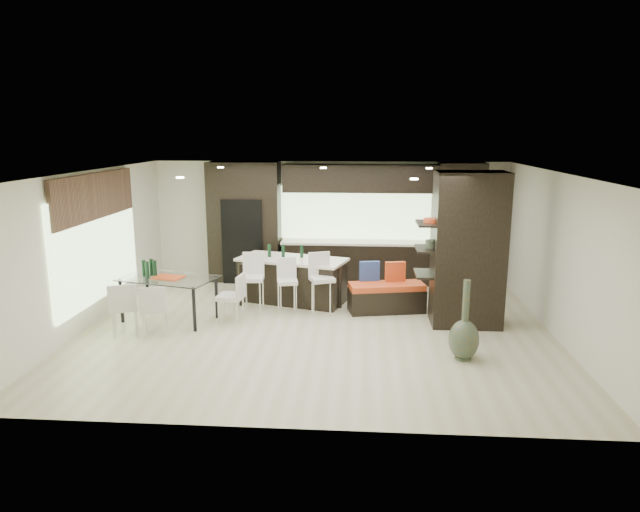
# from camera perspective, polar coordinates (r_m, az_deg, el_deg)

# --- Properties ---
(ground) EXTENTS (8.00, 8.00, 0.00)m
(ground) POSITION_cam_1_polar(r_m,az_deg,el_deg) (10.07, -0.25, -7.14)
(ground) COLOR beige
(ground) RESTS_ON ground
(back_wall) EXTENTS (8.00, 0.02, 2.70)m
(back_wall) POSITION_cam_1_polar(r_m,az_deg,el_deg) (13.14, 0.92, 3.56)
(back_wall) COLOR silver
(back_wall) RESTS_ON ground
(left_wall) EXTENTS (0.02, 7.00, 2.70)m
(left_wall) POSITION_cam_1_polar(r_m,az_deg,el_deg) (10.77, -21.99, 0.69)
(left_wall) COLOR silver
(left_wall) RESTS_ON ground
(right_wall) EXTENTS (0.02, 7.00, 2.70)m
(right_wall) POSITION_cam_1_polar(r_m,az_deg,el_deg) (10.21, 22.73, 0.03)
(right_wall) COLOR silver
(right_wall) RESTS_ON ground
(ceiling) EXTENTS (8.00, 7.00, 0.02)m
(ceiling) POSITION_cam_1_polar(r_m,az_deg,el_deg) (9.51, -0.27, 8.38)
(ceiling) COLOR white
(ceiling) RESTS_ON ground
(window_left) EXTENTS (0.04, 3.20, 1.90)m
(window_left) POSITION_cam_1_polar(r_m,az_deg,el_deg) (10.93, -21.35, 0.90)
(window_left) COLOR #B2D199
(window_left) RESTS_ON left_wall
(window_back) EXTENTS (3.40, 0.04, 1.20)m
(window_back) POSITION_cam_1_polar(r_m,az_deg,el_deg) (13.05, 3.55, 4.36)
(window_back) COLOR #B2D199
(window_back) RESTS_ON back_wall
(stone_accent) EXTENTS (0.08, 3.00, 0.80)m
(stone_accent) POSITION_cam_1_polar(r_m,az_deg,el_deg) (10.79, -21.58, 5.59)
(stone_accent) COLOR brown
(stone_accent) RESTS_ON left_wall
(ceiling_spots) EXTENTS (4.00, 3.00, 0.02)m
(ceiling_spots) POSITION_cam_1_polar(r_m,az_deg,el_deg) (9.76, -0.15, 8.36)
(ceiling_spots) COLOR white
(ceiling_spots) RESTS_ON ceiling
(back_cabinetry) EXTENTS (6.80, 0.68, 2.70)m
(back_cabinetry) POSITION_cam_1_polar(r_m,az_deg,el_deg) (12.79, 3.08, 3.30)
(back_cabinetry) COLOR black
(back_cabinetry) RESTS_ON ground
(refrigerator) EXTENTS (0.90, 0.68, 1.90)m
(refrigerator) POSITION_cam_1_polar(r_m,az_deg,el_deg) (13.08, -7.52, 1.63)
(refrigerator) COLOR black
(refrigerator) RESTS_ON ground
(partition_column) EXTENTS (1.20, 0.80, 2.70)m
(partition_column) POSITION_cam_1_polar(r_m,az_deg,el_deg) (10.24, 14.59, 0.63)
(partition_column) COLOR black
(partition_column) RESTS_ON ground
(kitchen_island) EXTENTS (2.30, 1.50, 0.89)m
(kitchen_island) POSITION_cam_1_polar(r_m,az_deg,el_deg) (11.46, -2.80, -2.41)
(kitchen_island) COLOR black
(kitchen_island) RESTS_ON ground
(stool_left) EXTENTS (0.43, 0.43, 0.91)m
(stool_left) POSITION_cam_1_polar(r_m,az_deg,el_deg) (10.83, -6.72, -3.29)
(stool_left) COLOR silver
(stool_left) RESTS_ON ground
(stool_mid) EXTENTS (0.43, 0.43, 0.84)m
(stool_mid) POSITION_cam_1_polar(r_m,az_deg,el_deg) (10.75, -3.27, -3.54)
(stool_mid) COLOR silver
(stool_mid) RESTS_ON ground
(stool_right) EXTENTS (0.53, 0.53, 0.93)m
(stool_right) POSITION_cam_1_polar(r_m,az_deg,el_deg) (10.66, 0.20, -3.41)
(stool_right) COLOR silver
(stool_right) RESTS_ON ground
(bench) EXTENTS (1.50, 0.82, 0.55)m
(bench) POSITION_cam_1_polar(r_m,az_deg,el_deg) (10.93, 6.66, -4.13)
(bench) COLOR black
(bench) RESTS_ON ground
(floor_vase) EXTENTS (0.51, 0.51, 1.23)m
(floor_vase) POSITION_cam_1_polar(r_m,az_deg,el_deg) (8.79, 14.30, -6.22)
(floor_vase) COLOR #3D4934
(floor_vase) RESTS_ON ground
(dining_table) EXTENTS (1.83, 1.32, 0.79)m
(dining_table) POSITION_cam_1_polar(r_m,az_deg,el_deg) (10.68, -14.82, -4.17)
(dining_table) COLOR white
(dining_table) RESTS_ON ground
(chair_near) EXTENTS (0.54, 0.54, 0.81)m
(chair_near) POSITION_cam_1_polar(r_m,az_deg,el_deg) (9.99, -16.23, -5.35)
(chair_near) COLOR silver
(chair_near) RESTS_ON ground
(chair_far) EXTENTS (0.58, 0.58, 0.84)m
(chair_far) POSITION_cam_1_polar(r_m,az_deg,el_deg) (10.17, -18.99, -5.15)
(chair_far) COLOR silver
(chair_far) RESTS_ON ground
(chair_end) EXTENTS (0.48, 0.48, 0.81)m
(chair_end) POSITION_cam_1_polar(r_m,az_deg,el_deg) (10.37, -8.93, -4.37)
(chair_end) COLOR silver
(chair_end) RESTS_ON ground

